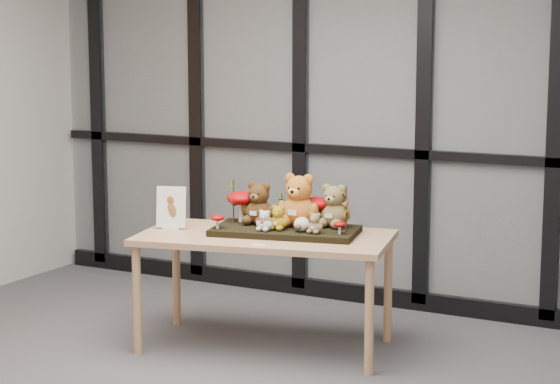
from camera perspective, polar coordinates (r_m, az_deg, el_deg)
The scene contains 22 objects.
room_shell at distance 4.65m, azimuth -7.61°, elevation 6.88°, with size 5.00×5.00×5.00m.
glass_partition at distance 6.82m, azimuth 4.56°, elevation 5.39°, with size 4.90×0.06×2.78m.
display_table at distance 5.90m, azimuth -0.85°, elevation -3.05°, with size 1.57×1.02×0.68m.
diorama_tray at distance 5.90m, azimuth 0.31°, elevation -2.20°, with size 0.83×0.42×0.04m, color black.
bear_pooh_yellow at distance 5.92m, azimuth 1.08°, elevation -0.30°, with size 0.26×0.24×0.34m, color #C26B22, non-canonical shape.
bear_brown_medium at distance 5.99m, azimuth -1.19°, elevation -0.51°, with size 0.21×0.19×0.28m, color #422910, non-canonical shape.
bear_tan_back at distance 5.91m, azimuth 3.05°, elevation -0.64°, with size 0.21×0.19×0.28m, color olive, non-canonical shape.
bear_small_yellow at distance 5.82m, azimuth -0.09°, elevation -1.37°, with size 0.12×0.11×0.16m, color #A87E14, non-canonical shape.
bear_white_bow at distance 5.80m, azimuth -0.87°, elevation -1.54°, with size 0.10×0.09×0.13m, color silver, non-canonical shape.
bear_beige_small at distance 5.73m, azimuth 1.98°, elevation -1.68°, with size 0.10×0.09×0.13m, color olive, non-canonical shape.
plush_cream_hedgehog at distance 5.78m, azimuth 1.24°, elevation -1.80°, with size 0.07×0.06×0.09m, color white, non-canonical shape.
mushroom_back_left at distance 6.07m, azimuth -2.16°, elevation -0.72°, with size 0.18×0.18×0.20m, color #920406, non-canonical shape.
mushroom_back_right at distance 5.96m, azimuth 2.14°, elevation -1.00°, with size 0.17×0.17×0.19m, color #920406, non-canonical shape.
mushroom_front_left at distance 5.88m, azimuth -3.54°, elevation -1.63°, with size 0.08×0.08×0.09m, color #920406, non-canonical shape.
mushroom_front_right at distance 5.72m, azimuth 3.38°, elevation -1.98°, with size 0.07×0.07×0.08m, color #920406, non-canonical shape.
sprig_green_far_left at distance 6.08m, azimuth -2.63°, elevation -0.48°, with size 0.05×0.05×0.26m, color #1E3C0D, non-canonical shape.
sprig_green_mid_left at distance 6.09m, azimuth -1.48°, elevation -0.58°, with size 0.05×0.05×0.23m, color #1E3C0D, non-canonical shape.
sprig_dry_far_right at distance 5.89m, azimuth 3.74°, elevation -0.84°, with size 0.05×0.05×0.25m, color brown, non-canonical shape.
sprig_dry_mid_right at distance 5.78m, azimuth 3.75°, elevation -1.29°, with size 0.05×0.05×0.20m, color brown, non-canonical shape.
sprig_green_centre at distance 6.05m, azimuth 0.08°, elevation -0.88°, with size 0.05×0.05×0.18m, color #1E3C0D, non-canonical shape.
sign_holder at distance 6.06m, azimuth -6.15°, elevation -1.01°, with size 0.18×0.09×0.26m.
label_card at distance 5.60m, azimuth -1.24°, elevation -2.99°, with size 0.08×0.03×0.00m, color white.
Camera 1 is at (2.69, -3.79, 1.85)m, focal length 65.00 mm.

